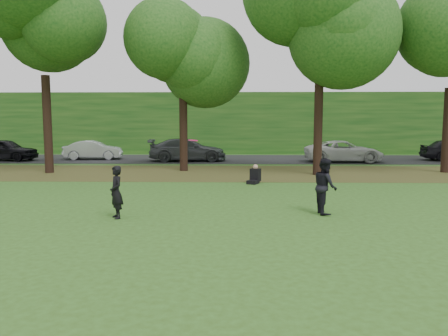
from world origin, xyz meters
name	(u,v)px	position (x,y,z in m)	size (l,w,h in m)	color
ground	(243,241)	(0.00, 0.00, 0.00)	(120.00, 120.00, 0.00)	#304E18
leaf_litter	(238,173)	(0.00, 13.00, 0.01)	(60.00, 7.00, 0.01)	#4F381C
street	(238,159)	(0.00, 21.00, 0.01)	(70.00, 7.00, 0.02)	black
far_hedge	(237,123)	(0.00, 27.00, 2.50)	(70.00, 3.00, 5.00)	#134515
player_left	(116,192)	(-3.56, 2.29, 0.75)	(0.55, 0.36, 1.51)	black
player_right	(325,186)	(2.50, 3.04, 0.84)	(0.81, 0.63, 1.67)	black
parked_cars	(231,150)	(-0.46, 19.59, 0.75)	(35.25, 3.61, 1.50)	black
frisbee	(193,140)	(-1.38, 2.58, 2.21)	(0.37, 0.37, 0.06)	#FF1576
seated_person	(255,176)	(0.69, 9.29, 0.31)	(0.68, 0.83, 0.83)	black
tree_line	(232,20)	(-0.34, 12.94, 7.84)	(55.30, 7.90, 12.31)	black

